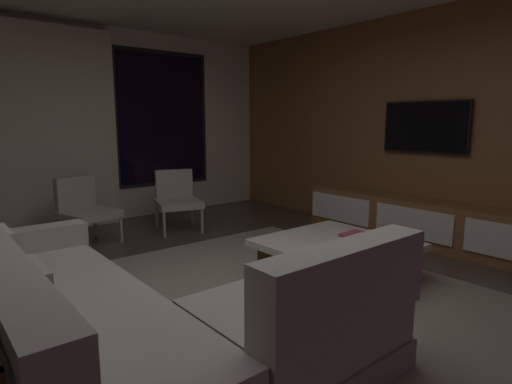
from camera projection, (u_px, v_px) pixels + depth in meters
name	position (u px, v px, depth m)	size (l,w,h in m)	color
floor	(237.00, 316.00, 3.10)	(9.20, 9.20, 0.00)	#473D33
back_wall_with_window	(69.00, 127.00, 5.60)	(6.60, 0.30, 2.70)	beige
media_wall	(450.00, 127.00, 4.80)	(0.12, 7.80, 2.70)	brown
area_rug	(281.00, 306.00, 3.25)	(3.20, 3.80, 0.01)	gray
sectional_couch	(129.00, 324.00, 2.37)	(1.98, 2.50, 0.82)	gray
coffee_table	(336.00, 260.00, 3.77)	(1.16, 1.16, 0.36)	#422A16
book_stack_on_coffee_table	(359.00, 239.00, 3.64)	(0.27, 0.24, 0.09)	#C55846
accent_chair_near_window	(177.00, 197.00, 5.53)	(0.68, 0.69, 0.78)	#B2ADA0
accent_chair_by_curtain	(84.00, 207.00, 4.87)	(0.68, 0.69, 0.78)	#B2ADA0
media_console	(427.00, 224.00, 4.84)	(0.46, 3.10, 0.52)	brown
mounted_tv	(425.00, 127.00, 4.92)	(0.05, 1.05, 0.61)	black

